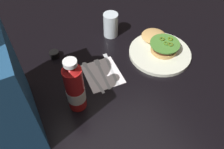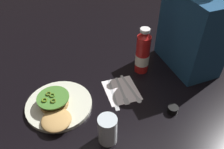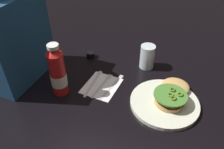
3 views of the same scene
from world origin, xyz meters
name	(u,v)px [view 1 (image 1 of 3)]	position (x,y,z in m)	size (l,w,h in m)	color
ground_plane	(128,65)	(0.00, 0.00, 0.00)	(3.00, 3.00, 0.00)	black
dinner_plate	(160,53)	(-0.01, -0.16, 0.01)	(0.28, 0.28, 0.02)	silver
burger_sandwich	(160,43)	(0.03, -0.18, 0.04)	(0.22, 0.14, 0.05)	tan
ketchup_bottle	(75,88)	(-0.10, 0.28, 0.10)	(0.07, 0.07, 0.24)	red
water_glass	(111,25)	(0.22, -0.02, 0.06)	(0.07, 0.07, 0.12)	silver
condiment_cup	(54,54)	(0.19, 0.28, 0.01)	(0.04, 0.04, 0.03)	black
napkin	(103,74)	(0.00, 0.13, 0.00)	(0.17, 0.15, 0.00)	white
butter_knife	(110,66)	(0.02, 0.08, 0.00)	(0.20, 0.05, 0.00)	silver
fork_utensil	(101,70)	(0.02, 0.12, 0.00)	(0.18, 0.03, 0.00)	silver
spoon_utensil	(90,72)	(0.03, 0.17, 0.00)	(0.20, 0.03, 0.00)	silver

